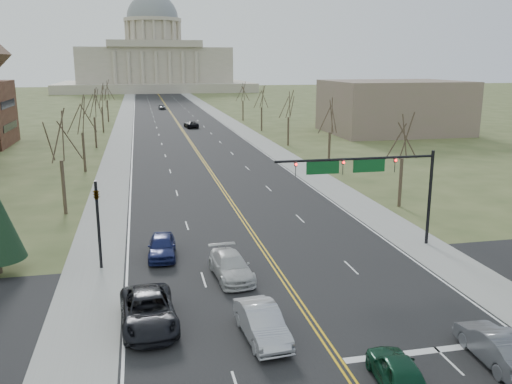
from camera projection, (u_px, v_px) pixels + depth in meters
name	position (u px, v px, depth m)	size (l,w,h in m)	color
ground	(332.00, 351.00, 26.02)	(600.00, 600.00, 0.00)	#3E4C26
road	(175.00, 119.00, 130.57)	(20.00, 380.00, 0.01)	black
cross_road	(297.00, 299.00, 31.72)	(120.00, 14.00, 0.01)	black
sidewalk_left	(124.00, 121.00, 128.11)	(4.00, 380.00, 0.03)	gray
sidewalk_right	(224.00, 118.00, 133.02)	(4.00, 380.00, 0.03)	gray
center_line	(175.00, 119.00, 130.57)	(0.42, 380.00, 0.01)	gold
edge_line_left	(134.00, 120.00, 128.56)	(0.15, 380.00, 0.01)	silver
edge_line_right	(216.00, 119.00, 132.57)	(0.15, 380.00, 0.01)	silver
stop_bar	(437.00, 350.00, 26.09)	(9.50, 0.50, 0.01)	silver
capitol	(154.00, 60.00, 260.23)	(90.00, 60.00, 50.00)	#B9AD9A
signal_mast	(368.00, 173.00, 39.03)	(12.12, 0.44, 7.20)	black
signal_left	(98.00, 215.00, 35.63)	(0.32, 0.36, 6.00)	black
tree_r_0	(403.00, 139.00, 50.47)	(3.74, 3.74, 8.50)	#3D3224
tree_l_0	(59.00, 138.00, 47.84)	(3.96, 3.96, 9.00)	#3D3224
tree_r_1	(330.00, 118.00, 69.48)	(3.74, 3.74, 8.50)	#3D3224
tree_l_1	(81.00, 117.00, 66.85)	(3.96, 3.96, 9.00)	#3D3224
tree_r_2	(289.00, 106.00, 88.49)	(3.74, 3.74, 8.50)	#3D3224
tree_l_2	(94.00, 105.00, 85.86)	(3.96, 3.96, 9.00)	#3D3224
tree_r_3	(262.00, 98.00, 107.50)	(3.74, 3.74, 8.50)	#3D3224
tree_l_3	(101.00, 97.00, 104.87)	(3.96, 3.96, 9.00)	#3D3224
tree_r_4	(243.00, 93.00, 126.51)	(3.74, 3.74, 8.50)	#3D3224
tree_l_4	(107.00, 91.00, 123.88)	(3.96, 3.96, 9.00)	#3D3224
bldg_right_mass	(393.00, 107.00, 105.27)	(25.00, 20.00, 10.00)	#726551
car_nb_inner_lead	(398.00, 372.00, 22.88)	(1.80, 4.47, 1.52)	#0B3421
car_nb_outer_lead	(496.00, 345.00, 24.93)	(1.69, 4.85, 1.60)	#515359
car_sb_inner_lead	(262.00, 323.00, 27.02)	(1.75, 5.01, 1.65)	#A2A3A9
car_sb_outer_lead	(148.00, 311.00, 28.31)	(2.79, 6.04, 1.68)	black
car_sb_inner_second	(231.00, 266.00, 34.66)	(2.17, 5.34, 1.55)	#B9B9B9
car_sb_outer_second	(162.00, 246.00, 38.34)	(1.90, 4.72, 1.61)	navy
car_far_nb	(191.00, 124.00, 114.05)	(2.36, 5.13, 1.42)	black
car_far_sb	(162.00, 107.00, 157.95)	(1.81, 4.50, 1.53)	#46494E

